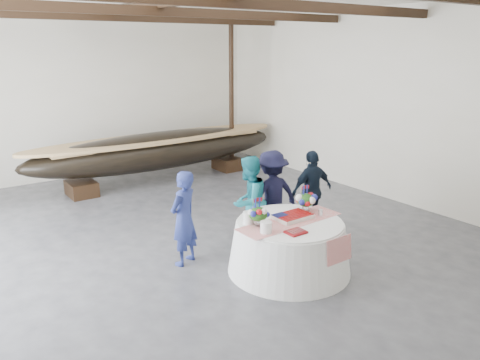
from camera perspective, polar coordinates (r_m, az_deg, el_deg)
floor at (r=9.13m, az=-4.32°, el=-7.31°), size 10.00×12.00×0.01m
wall_back at (r=13.94m, az=-17.65°, el=9.75°), size 10.00×0.02×4.50m
wall_right at (r=11.83m, az=16.84°, el=8.79°), size 0.02×12.00×4.50m
pavilion_structure at (r=9.02m, az=-7.44°, el=18.41°), size 9.80×11.76×4.50m
longboat_display at (r=12.89m, az=-9.69°, el=3.61°), size 7.32×1.46×1.37m
banquet_table at (r=7.84m, az=6.02°, el=-8.01°), size 2.03×2.03×0.87m
tabletop_items at (r=7.67m, az=5.23°, el=-3.82°), size 1.90×0.95×0.40m
guest_woman_blue at (r=7.95m, az=-6.88°, el=-4.64°), size 0.71×0.61×1.64m
guest_woman_teal at (r=8.60m, az=1.06°, el=-2.66°), size 1.01×0.90×1.71m
guest_man_left at (r=8.96m, az=3.86°, el=-1.84°), size 1.20×0.79×1.73m
guest_man_right at (r=9.50m, az=8.75°, el=-1.25°), size 0.99×0.48×1.63m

